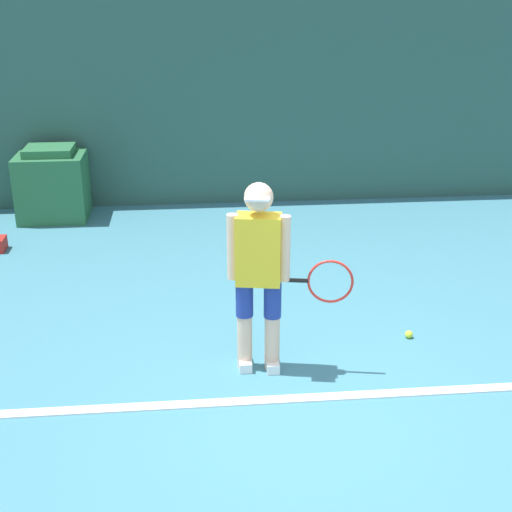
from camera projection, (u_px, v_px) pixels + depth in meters
The scene contains 6 objects.
ground_plane at pixel (306, 412), 5.17m from camera, with size 24.00×24.00×0.00m, color teal.
back_wall at pixel (245, 104), 9.55m from camera, with size 24.00×0.10×2.73m.
court_baseline at pixel (303, 398), 5.33m from camera, with size 21.60×0.10×0.01m.
tennis_player at pixel (261, 270), 5.46m from camera, with size 0.96×0.31×1.54m.
tennis_ball at pixel (409, 334), 6.23m from camera, with size 0.07×0.07×0.07m.
covered_chair at pixel (53, 184), 9.21m from camera, with size 0.86×0.76×0.94m.
Camera 1 is at (-0.79, -4.35, 2.94)m, focal length 50.00 mm.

